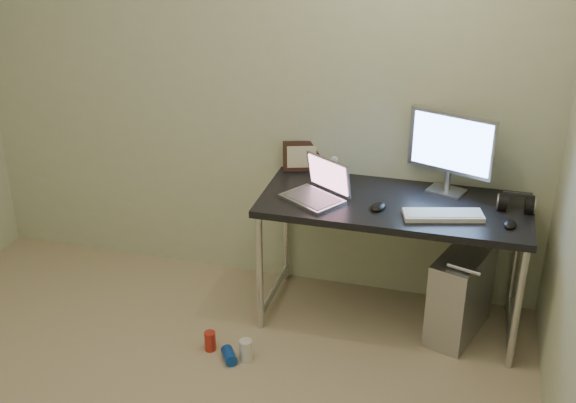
# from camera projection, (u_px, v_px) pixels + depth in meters

# --- Properties ---
(wall_back) EXTENTS (3.50, 0.02, 2.50)m
(wall_back) POSITION_uv_depth(u_px,v_px,m) (250.00, 83.00, 4.16)
(wall_back) COLOR beige
(wall_back) RESTS_ON ground
(desk) EXTENTS (1.45, 0.63, 0.75)m
(desk) POSITION_uv_depth(u_px,v_px,m) (394.00, 216.00, 3.92)
(desk) COLOR black
(desk) RESTS_ON ground
(tower_computer) EXTENTS (0.35, 0.52, 0.53)m
(tower_computer) POSITION_uv_depth(u_px,v_px,m) (461.00, 293.00, 3.98)
(tower_computer) COLOR silver
(tower_computer) RESTS_ON ground
(cable_a) EXTENTS (0.01, 0.16, 0.69)m
(cable_a) POSITION_uv_depth(u_px,v_px,m) (457.00, 244.00, 4.18)
(cable_a) COLOR black
(cable_a) RESTS_ON ground
(cable_b) EXTENTS (0.02, 0.11, 0.71)m
(cable_b) POSITION_uv_depth(u_px,v_px,m) (473.00, 251.00, 4.15)
(cable_b) COLOR black
(cable_b) RESTS_ON ground
(can_red) EXTENTS (0.07, 0.07, 0.11)m
(can_red) POSITION_uv_depth(u_px,v_px,m) (210.00, 341.00, 3.91)
(can_red) COLOR red
(can_red) RESTS_ON ground
(can_white) EXTENTS (0.09, 0.09, 0.13)m
(can_white) POSITION_uv_depth(u_px,v_px,m) (246.00, 351.00, 3.82)
(can_white) COLOR white
(can_white) RESTS_ON ground
(can_blue) EXTENTS (0.12, 0.13, 0.06)m
(can_blue) POSITION_uv_depth(u_px,v_px,m) (229.00, 356.00, 3.83)
(can_blue) COLOR #1040AD
(can_blue) RESTS_ON ground
(laptop) EXTENTS (0.40, 0.38, 0.22)m
(laptop) POSITION_uv_depth(u_px,v_px,m) (318.00, 189.00, 3.90)
(laptop) COLOR #B1B0B7
(laptop) RESTS_ON desk
(monitor) EXTENTS (0.47, 0.20, 0.45)m
(monitor) POSITION_uv_depth(u_px,v_px,m) (451.00, 147.00, 3.89)
(monitor) COLOR #B1B0B7
(monitor) RESTS_ON desk
(keyboard) EXTENTS (0.43, 0.23, 0.02)m
(keyboard) POSITION_uv_depth(u_px,v_px,m) (443.00, 215.00, 3.71)
(keyboard) COLOR white
(keyboard) RESTS_ON desk
(mouse_right) EXTENTS (0.07, 0.11, 0.03)m
(mouse_right) POSITION_uv_depth(u_px,v_px,m) (510.00, 223.00, 3.62)
(mouse_right) COLOR black
(mouse_right) RESTS_ON desk
(mouse_left) EXTENTS (0.10, 0.13, 0.04)m
(mouse_left) POSITION_uv_depth(u_px,v_px,m) (378.00, 205.00, 3.80)
(mouse_left) COLOR black
(mouse_left) RESTS_ON desk
(headphones) EXTENTS (0.18, 0.11, 0.12)m
(headphones) POSITION_uv_depth(u_px,v_px,m) (516.00, 204.00, 3.78)
(headphones) COLOR black
(headphones) RESTS_ON desk
(picture_frame) EXTENTS (0.24, 0.13, 0.18)m
(picture_frame) POSITION_uv_depth(u_px,v_px,m) (302.00, 156.00, 4.24)
(picture_frame) COLOR black
(picture_frame) RESTS_ON desk
(webcam) EXTENTS (0.04, 0.04, 0.13)m
(webcam) POSITION_uv_depth(u_px,v_px,m) (334.00, 162.00, 4.14)
(webcam) COLOR silver
(webcam) RESTS_ON desk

